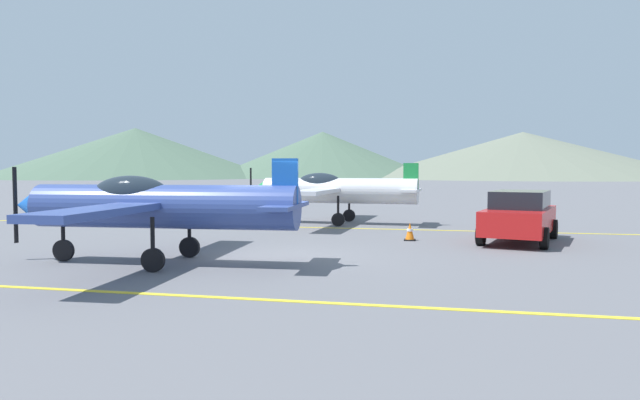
% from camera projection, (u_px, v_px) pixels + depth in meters
% --- Properties ---
extents(ground_plane, '(400.00, 400.00, 0.00)m').
position_uv_depth(ground_plane, '(280.00, 259.00, 14.53)').
color(ground_plane, slate).
extents(apron_line_near, '(80.00, 0.16, 0.01)m').
position_uv_depth(apron_line_near, '(211.00, 297.00, 10.19)').
color(apron_line_near, yellow).
rests_on(apron_line_near, ground_plane).
extents(apron_line_far, '(80.00, 0.16, 0.01)m').
position_uv_depth(apron_line_far, '(336.00, 228.00, 22.16)').
color(apron_line_far, yellow).
rests_on(apron_line_far, ground_plane).
extents(airplane_near, '(7.42, 8.55, 2.56)m').
position_uv_depth(airplane_near, '(153.00, 205.00, 13.74)').
color(airplane_near, '#33478C').
rests_on(airplane_near, ground_plane).
extents(airplane_mid, '(7.42, 8.55, 2.56)m').
position_uv_depth(airplane_mid, '(333.00, 190.00, 23.95)').
color(airplane_mid, silver).
rests_on(airplane_mid, ground_plane).
extents(car_sedan, '(2.87, 4.62, 1.62)m').
position_uv_depth(car_sedan, '(520.00, 215.00, 17.96)').
color(car_sedan, red).
rests_on(car_sedan, ground_plane).
extents(traffic_cone_front, '(0.36, 0.36, 0.59)m').
position_uv_depth(traffic_cone_front, '(410.00, 232.00, 18.30)').
color(traffic_cone_front, black).
rests_on(traffic_cone_front, ground_plane).
extents(hill_left, '(76.12, 76.12, 13.44)m').
position_uv_depth(hill_left, '(136.00, 153.00, 153.01)').
color(hill_left, '#4C6651').
rests_on(hill_left, ground_plane).
extents(hill_centerleft, '(63.27, 63.27, 12.87)m').
position_uv_depth(hill_centerleft, '(323.00, 155.00, 159.37)').
color(hill_centerleft, '#4C6651').
rests_on(hill_centerleft, ground_plane).
extents(hill_centerright, '(84.95, 84.95, 12.03)m').
position_uv_depth(hill_centerright, '(523.00, 155.00, 147.46)').
color(hill_centerright, slate).
rests_on(hill_centerright, ground_plane).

